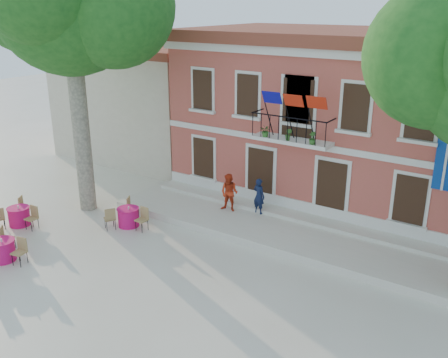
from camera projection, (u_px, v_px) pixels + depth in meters
ground at (164, 264)px, 17.39m from camera, size 90.00×90.00×0.00m
main_building at (336, 114)px, 22.88m from camera, size 13.50×9.59×7.50m
neighbor_west at (160, 97)px, 29.91m from camera, size 9.40×9.40×6.40m
terrace at (275, 229)px, 19.73m from camera, size 14.00×3.40×0.30m
plane_tree_west at (68, 0)px, 19.19m from camera, size 6.00×6.00×11.78m
pedestrian_navy at (259, 196)px, 20.58m from camera, size 0.61×0.46×1.52m
pedestrian_orange at (229, 193)px, 20.82m from camera, size 0.86×0.71×1.61m
cafe_table_0 at (19, 215)px, 20.28m from camera, size 1.67×1.87×0.95m
cafe_table_1 at (2, 249)px, 17.49m from camera, size 1.78×1.83×0.95m
cafe_table_3 at (128, 216)px, 20.21m from camera, size 1.65×1.87×0.95m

